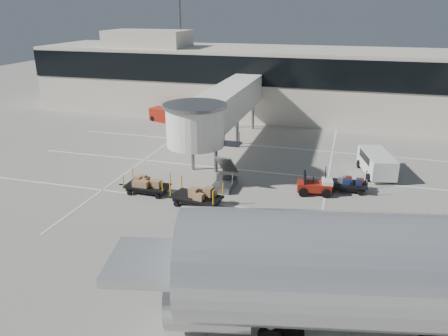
{
  "coord_description": "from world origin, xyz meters",
  "views": [
    {
      "loc": [
        6.91,
        -24.15,
        12.87
      ],
      "look_at": [
        -1.13,
        3.88,
        2.0
      ],
      "focal_mm": 35.0,
      "sensor_mm": 36.0,
      "label": 1
    }
  ],
  "objects": [
    {
      "name": "ground",
      "position": [
        0.0,
        0.0,
        0.0
      ],
      "size": [
        140.0,
        140.0,
        0.0
      ],
      "primitive_type": "plane",
      "color": "#A5A094",
      "rests_on": "ground"
    },
    {
      "name": "lane_markings",
      "position": [
        -0.67,
        9.33,
        0.01
      ],
      "size": [
        40.0,
        30.0,
        0.02
      ],
      "color": "white",
      "rests_on": "ground"
    },
    {
      "name": "terminal",
      "position": [
        -0.35,
        29.94,
        4.11
      ],
      "size": [
        64.0,
        12.11,
        15.2
      ],
      "color": "beige",
      "rests_on": "ground"
    },
    {
      "name": "jet_bridge",
      "position": [
        -3.97,
        12.26,
        4.28
      ],
      "size": [
        5.7,
        20.4,
        6.03
      ],
      "color": "white",
      "rests_on": "ground"
    },
    {
      "name": "baggage_tug",
      "position": [
        5.22,
        5.73,
        0.59
      ],
      "size": [
        2.62,
        1.9,
        1.62
      ],
      "rotation": [
        0.0,
        0.0,
        0.16
      ],
      "color": "maroon",
      "rests_on": "ground"
    },
    {
      "name": "suitcase_cart",
      "position": [
        7.31,
        6.93,
        0.53
      ],
      "size": [
        3.83,
        1.68,
        1.49
      ],
      "rotation": [
        0.0,
        0.0,
        0.05
      ],
      "color": "black",
      "rests_on": "ground"
    },
    {
      "name": "box_cart_near",
      "position": [
        -2.37,
        1.47,
        0.63
      ],
      "size": [
        4.27,
        2.22,
        1.64
      ],
      "rotation": [
        0.0,
        0.0,
        -0.16
      ],
      "color": "black",
      "rests_on": "ground"
    },
    {
      "name": "box_cart_far",
      "position": [
        -6.42,
        2.39,
        0.63
      ],
      "size": [
        3.9,
        1.61,
        1.52
      ],
      "rotation": [
        0.0,
        0.0,
        -0.01
      ],
      "color": "black",
      "rests_on": "ground"
    },
    {
      "name": "ground_worker",
      "position": [
        2.49,
        -2.24,
        0.97
      ],
      "size": [
        0.77,
        0.58,
        1.94
      ],
      "primitive_type": "imported",
      "rotation": [
        0.0,
        0.0,
        0.17
      ],
      "color": "#A9E117",
      "rests_on": "ground"
    },
    {
      "name": "minivan",
      "position": [
        9.59,
        11.11,
        1.08
      ],
      "size": [
        3.01,
        5.07,
        1.8
      ],
      "rotation": [
        0.0,
        0.0,
        0.24
      ],
      "color": "white",
      "rests_on": "ground"
    },
    {
      "name": "belt_loader",
      "position": [
        -13.52,
        22.27,
        0.76
      ],
      "size": [
        4.43,
        2.85,
        2.0
      ],
      "rotation": [
        0.0,
        0.0,
        -0.35
      ],
      "color": "maroon",
      "rests_on": "ground"
    },
    {
      "name": "aircraft",
      "position": [
        11.1,
        -8.3,
        3.29
      ],
      "size": [
        22.97,
        8.28,
        5.8
      ],
      "rotation": [
        0.0,
        0.0,
        0.21
      ],
      "color": "silver",
      "rests_on": "ground"
    }
  ]
}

